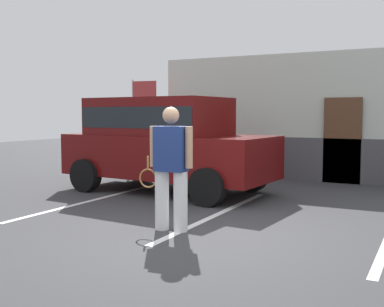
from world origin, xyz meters
name	(u,v)px	position (x,y,z in m)	size (l,w,h in m)	color
ground_plane	(191,236)	(0.00, 0.00, 0.00)	(40.00, 40.00, 0.00)	#38383A
parking_stripe_0	(91,201)	(-3.00, 1.50, 0.00)	(0.12, 4.40, 0.01)	silver
parking_stripe_1	(218,214)	(-0.26, 1.50, 0.00)	(0.12, 4.40, 0.01)	silver
house_frontage	(306,121)	(0.01, 6.39, 1.52)	(8.01, 0.40, 3.25)	silver
parked_suv	(164,139)	(-2.30, 3.14, 1.15)	(4.74, 2.47, 2.05)	#590C0C
tennis_player_man	(171,167)	(-0.42, 0.17, 0.94)	(0.93, 0.32, 1.81)	white
flag_pole	(139,108)	(-4.69, 5.74, 1.88)	(0.80, 0.09, 2.69)	silver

